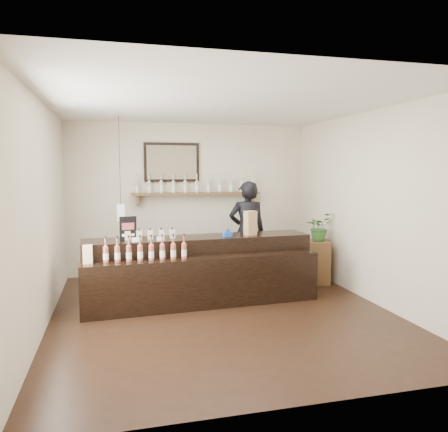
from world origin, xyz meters
The scene contains 10 objects.
ground centered at (0.00, 0.00, 0.00)m, with size 5.00×5.00×0.00m, color black.
room_shell centered at (0.00, 0.00, 1.70)m, with size 5.00×5.00×5.00m.
back_wall_decor centered at (-0.15, 2.37, 1.76)m, with size 2.66×0.96×1.69m.
counter centered at (-0.19, 0.57, 0.45)m, with size 3.41×1.08×1.11m.
promo_sign centered at (-1.22, 0.65, 1.11)m, with size 0.24×0.06×0.34m.
paper_bag centered at (0.62, 0.68, 1.13)m, with size 0.20×0.18×0.37m.
tape_dispenser centered at (0.23, 0.61, 0.99)m, with size 0.15×0.09×0.12m.
side_cabinet centered at (2.00, 1.15, 0.36)m, with size 0.50×0.59×0.72m.
potted_plant centered at (2.00, 1.15, 0.97)m, with size 0.44×0.38×0.48m, color #306327.
shopkeeper centered at (0.83, 1.55, 0.99)m, with size 0.72×0.47×1.98m, color black.
Camera 1 is at (-1.40, -5.65, 1.94)m, focal length 35.00 mm.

